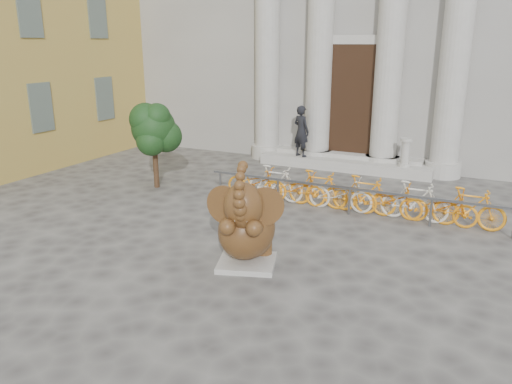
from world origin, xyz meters
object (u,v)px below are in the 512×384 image
at_px(elephant_statue, 246,228).
at_px(tree, 154,129).
at_px(pedestrian, 301,131).
at_px(bike_rack, 352,193).

xyz_separation_m(elephant_statue, tree, (-5.00, 3.81, 0.99)).
relative_size(elephant_statue, pedestrian, 1.23).
bearing_deg(tree, pedestrian, 56.67).
relative_size(bike_rack, pedestrian, 4.45).
xyz_separation_m(elephant_statue, pedestrian, (-2.05, 8.30, 0.45)).
height_order(elephant_statue, tree, tree).
height_order(elephant_statue, bike_rack, elephant_statue).
height_order(tree, pedestrian, tree).
bearing_deg(elephant_statue, pedestrian, 85.66).
bearing_deg(pedestrian, elephant_statue, 126.40).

